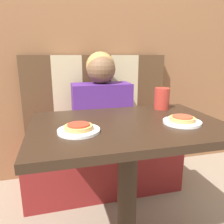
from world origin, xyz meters
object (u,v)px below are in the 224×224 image
object	(u,v)px
plate_left	(79,131)
pizza_right	(182,119)
pizza_left	(79,127)
plate_right	(182,122)
person	(101,97)
drinking_cup	(162,98)

from	to	relation	value
plate_left	pizza_right	size ratio (longest dim) A/B	1.51
pizza_left	plate_right	bearing A→B (deg)	0.00
plate_right	pizza_left	distance (m)	0.48
person	pizza_left	distance (m)	0.73
plate_left	drinking_cup	world-z (taller)	drinking_cup
plate_right	pizza_right	world-z (taller)	pizza_right
person	plate_left	xyz separation A→B (m)	(-0.24, -0.69, -0.01)
person	drinking_cup	distance (m)	0.50
person	drinking_cup	xyz separation A→B (m)	(0.28, -0.41, 0.05)
person	plate_left	world-z (taller)	person
person	pizza_left	bearing A→B (deg)	-109.14
plate_right	pizza_right	size ratio (longest dim) A/B	1.51
person	pizza_right	bearing A→B (deg)	-70.86
pizza_right	drinking_cup	xyz separation A→B (m)	(0.04, 0.28, 0.04)
person	pizza_right	size ratio (longest dim) A/B	5.37
person	pizza_left	size ratio (longest dim) A/B	5.37
plate_left	plate_right	xyz separation A→B (m)	(0.48, 0.00, 0.00)
plate_right	pizza_left	xyz separation A→B (m)	(-0.48, 0.00, 0.02)
drinking_cup	person	bearing A→B (deg)	124.17
person	drinking_cup	bearing A→B (deg)	-55.83
plate_left	drinking_cup	bearing A→B (deg)	28.67
drinking_cup	plate_left	bearing A→B (deg)	-151.33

